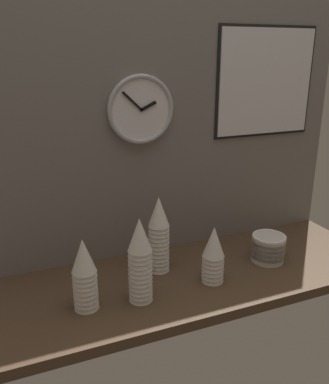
{
  "coord_description": "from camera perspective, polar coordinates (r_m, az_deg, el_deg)",
  "views": [
    {
      "loc": [
        -65.0,
        -127.87,
        83.46
      ],
      "look_at": [
        -10.77,
        4.0,
        34.24
      ],
      "focal_mm": 38.0,
      "sensor_mm": 36.0,
      "label": 1
    }
  ],
  "objects": [
    {
      "name": "ground_plane",
      "position": [
        1.67,
        4.03,
        -11.79
      ],
      "size": [
        160.0,
        56.0,
        4.0
      ],
      "primitive_type": "cube",
      "color": "#4C3826"
    },
    {
      "name": "cup_stack_left",
      "position": [
        1.41,
        -11.17,
        -11.28
      ],
      "size": [
        8.47,
        8.47,
        26.04
      ],
      "color": "white",
      "rests_on": "ground_plane"
    },
    {
      "name": "cup_stack_center",
      "position": [
        1.6,
        -0.81,
        -5.97
      ],
      "size": [
        8.47,
        8.47,
        31.31
      ],
      "color": "white",
      "rests_on": "ground_plane"
    },
    {
      "name": "cup_stack_center_right",
      "position": [
        1.56,
        6.87,
        -8.69
      ],
      "size": [
        8.47,
        8.47,
        22.53
      ],
      "color": "white",
      "rests_on": "ground_plane"
    },
    {
      "name": "wall_tiled_back",
      "position": [
        1.7,
        0.48,
        8.57
      ],
      "size": [
        160.0,
        3.0,
        105.0
      ],
      "color": "slate",
      "rests_on": "ground_plane"
    },
    {
      "name": "cup_stack_center_left",
      "position": [
        1.42,
        -3.45,
        -9.54
      ],
      "size": [
        8.47,
        8.47,
        31.31
      ],
      "color": "white",
      "rests_on": "ground_plane"
    },
    {
      "name": "menu_board",
      "position": [
        1.88,
        14.04,
        14.7
      ],
      "size": [
        48.79,
        1.32,
        46.81
      ],
      "color": "black"
    },
    {
      "name": "bowl_stack_right",
      "position": [
        1.77,
        14.35,
        -7.51
      ],
      "size": [
        14.11,
        14.11,
        11.4
      ],
      "color": "beige",
      "rests_on": "ground_plane"
    },
    {
      "name": "wall_clock",
      "position": [
        1.61,
        -3.35,
        11.47
      ],
      "size": [
        27.14,
        2.7,
        27.14
      ],
      "color": "white"
    }
  ]
}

